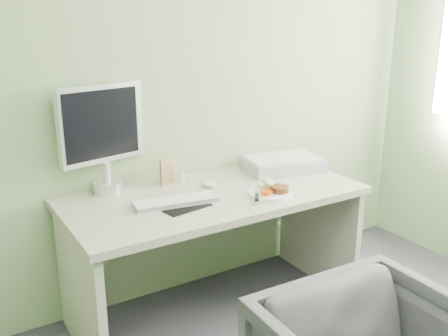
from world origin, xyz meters
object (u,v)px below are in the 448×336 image
scanner (282,164)px  monitor (103,133)px  plate (270,193)px  desk (215,224)px

scanner → monitor: size_ratio=0.79×
monitor → scanner: bearing=-22.3°
plate → monitor: 0.94m
monitor → desk: bearing=-45.6°
desk → monitor: bearing=147.3°
plate → monitor: size_ratio=0.41×
desk → scanner: bearing=13.8°
desk → scanner: (0.57, 0.14, 0.22)m
desk → monitor: (-0.49, 0.32, 0.51)m
plate → scanner: 0.46m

